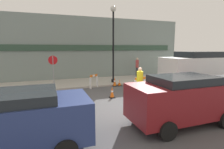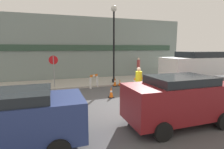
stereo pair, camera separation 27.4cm
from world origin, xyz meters
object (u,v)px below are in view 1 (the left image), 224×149
at_px(work_van, 200,68).
at_px(person_worker, 140,83).
at_px(parked_car_1, 182,97).
at_px(parked_car_0, 14,119).
at_px(stop_sign, 53,66).
at_px(person_pedestrian, 137,66).
at_px(streetlamp_post, 113,34).

bearing_deg(work_van, person_worker, -165.14).
bearing_deg(work_van, parked_car_1, -140.73).
distance_m(person_worker, parked_car_0, 6.08).
relative_size(parked_car_0, work_van, 0.70).
bearing_deg(stop_sign, parked_car_1, 119.04).
distance_m(person_pedestrian, parked_car_0, 13.06).
relative_size(streetlamp_post, parked_car_0, 1.49).
distance_m(stop_sign, parked_car_1, 8.60).
xyz_separation_m(parked_car_1, work_van, (5.44, 4.45, 0.37)).
xyz_separation_m(streetlamp_post, parked_car_1, (-0.20, -7.76, -2.79)).
relative_size(stop_sign, parked_car_0, 0.56).
height_order(person_worker, person_pedestrian, person_pedestrian).
bearing_deg(person_worker, streetlamp_post, -12.50).
distance_m(parked_car_0, parked_car_1, 5.40).
bearing_deg(person_worker, work_van, -84.06).
height_order(streetlamp_post, parked_car_1, streetlamp_post).
bearing_deg(stop_sign, streetlamp_post, -176.61).
bearing_deg(streetlamp_post, parked_car_0, -125.80).
distance_m(stop_sign, parked_car_0, 7.58).
bearing_deg(person_pedestrian, person_worker, 95.24).
height_order(person_worker, parked_car_1, person_worker).
height_order(stop_sign, work_van, work_van).
xyz_separation_m(person_worker, parked_car_0, (-5.30, -2.98, -0.03)).
relative_size(streetlamp_post, stop_sign, 2.68).
height_order(stop_sign, parked_car_0, stop_sign).
relative_size(stop_sign, parked_car_1, 0.55).
bearing_deg(person_worker, parked_car_0, 110.41).
xyz_separation_m(parked_car_0, work_van, (10.84, 4.45, 0.43)).
xyz_separation_m(parked_car_0, parked_car_1, (5.40, 0.00, 0.06)).
xyz_separation_m(stop_sign, work_van, (9.67, -3.02, -0.19)).
height_order(stop_sign, person_worker, stop_sign).
distance_m(person_worker, parked_car_1, 2.98).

